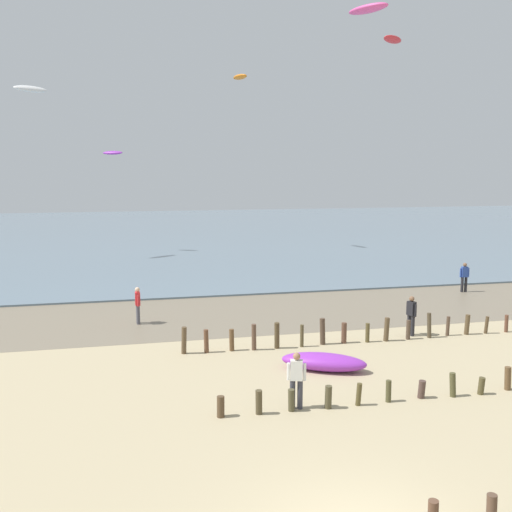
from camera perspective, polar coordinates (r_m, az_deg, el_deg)
name	(u,v)px	position (r m, az deg, el deg)	size (l,w,h in m)	color
wet_sand_strip	(217,315)	(28.61, -3.88, -5.77)	(120.00, 8.08, 0.01)	#7A6D59
sea	(163,232)	(66.95, -9.12, 2.31)	(160.00, 70.00, 0.10)	slate
groyne_mid	(423,388)	(19.10, 16.03, -12.32)	(13.68, 0.38, 0.77)	brown
groyne_far	(350,332)	(24.25, 9.17, -7.30)	(15.17, 0.39, 1.08)	brown
person_mid_beach	(464,276)	(35.78, 19.69, -1.89)	(0.57, 0.26, 1.71)	#232328
person_by_waterline	(411,314)	(25.75, 14.92, -5.54)	(0.32, 0.55, 1.71)	#232328
person_left_flank	(138,304)	(27.30, -11.48, -4.63)	(0.23, 0.57, 1.71)	#4C4C56
person_right_flank	(296,379)	(17.53, 3.97, -11.87)	(0.55, 0.32, 1.71)	#383842
grounded_kite	(324,362)	(20.99, 6.64, -10.23)	(3.01, 1.08, 0.60)	purple
kite_aloft_0	(393,39)	(48.52, 13.20, 19.90)	(2.34, 0.75, 0.37)	red
kite_aloft_1	(240,77)	(52.02, -1.57, 17.09)	(2.19, 0.70, 0.35)	orange
kite_aloft_2	(113,153)	(50.89, -13.83, 9.77)	(1.81, 0.58, 0.29)	purple
kite_aloft_4	(31,89)	(48.68, -21.16, 14.97)	(2.61, 0.84, 0.42)	white
kite_aloft_5	(368,9)	(36.34, 10.89, 22.63)	(2.65, 0.85, 0.42)	#E54C99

